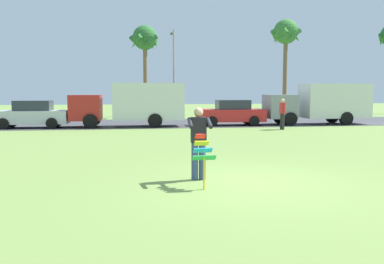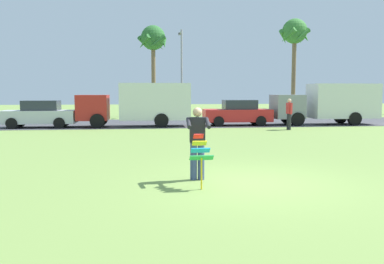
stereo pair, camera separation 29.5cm
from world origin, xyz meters
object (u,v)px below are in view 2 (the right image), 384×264
object	(u,v)px
kite_held	(200,152)
streetlight_pole	(181,68)
parked_car_red	(238,113)
parked_truck_red_cab	(141,103)
person_walker_near	(289,113)
parked_truck_grey_van	(330,103)
palm_tree_centre_far	(295,35)
person_kite_flyer	(197,140)
palm_tree_right_near	(153,41)
parked_car_silver	(40,115)

from	to	relation	value
kite_held	streetlight_pole	size ratio (longest dim) A/B	0.17
parked_car_red	streetlight_pole	bearing A→B (deg)	109.64
parked_truck_red_cab	parked_car_red	size ratio (longest dim) A/B	1.59
person_walker_near	parked_car_red	bearing A→B (deg)	124.21
parked_truck_grey_van	streetlight_pole	xyz separation A→B (m)	(-8.85, 7.70, 2.59)
kite_held	palm_tree_centre_far	bearing A→B (deg)	64.53
person_kite_flyer	person_walker_near	size ratio (longest dim) A/B	1.00
parked_truck_red_cab	person_walker_near	size ratio (longest dim) A/B	3.89
person_kite_flyer	parked_car_red	world-z (taller)	person_kite_flyer
parked_car_red	palm_tree_right_near	world-z (taller)	palm_tree_right_near
streetlight_pole	kite_held	bearing A→B (deg)	-94.80
kite_held	parked_truck_red_cab	xyz separation A→B (m)	(-1.25, 15.93, 0.63)
parked_car_silver	parked_truck_grey_van	size ratio (longest dim) A/B	0.63
streetlight_pole	palm_tree_right_near	bearing A→B (deg)	126.29
parked_car_red	palm_tree_centre_far	size ratio (longest dim) A/B	0.51
person_walker_near	palm_tree_centre_far	bearing A→B (deg)	67.71
parked_car_silver	palm_tree_centre_far	xyz separation A→B (m)	(18.97, 8.77, 6.12)
palm_tree_right_near	palm_tree_centre_far	world-z (taller)	palm_tree_centre_far
parked_car_silver	kite_held	bearing A→B (deg)	-65.69
palm_tree_centre_far	parked_truck_grey_van	bearing A→B (deg)	-96.04
parked_car_silver	streetlight_pole	bearing A→B (deg)	39.99
person_kite_flyer	kite_held	xyz separation A→B (m)	(-0.04, -0.78, -0.17)
palm_tree_centre_far	parked_car_silver	bearing A→B (deg)	-155.18
palm_tree_right_near	kite_held	bearing A→B (deg)	-89.67
person_kite_flyer	parked_truck_grey_van	size ratio (longest dim) A/B	0.26
person_kite_flyer	streetlight_pole	distance (m)	23.14
person_kite_flyer	kite_held	size ratio (longest dim) A/B	1.49
kite_held	parked_car_silver	xyz separation A→B (m)	(-7.20, 15.93, -0.01)
streetlight_pole	person_walker_near	distance (m)	12.30
parked_car_red	person_walker_near	world-z (taller)	person_walker_near
palm_tree_centre_far	streetlight_pole	distance (m)	10.26
person_kite_flyer	parked_car_red	bearing A→B (deg)	72.79
person_kite_flyer	person_walker_near	xyz separation A→B (m)	(6.84, 12.00, -0.02)
palm_tree_right_near	person_walker_near	distance (m)	16.41
kite_held	parked_truck_grey_van	xyz separation A→B (m)	(10.84, 15.93, 0.63)
parked_truck_grey_van	palm_tree_right_near	distance (m)	16.09
parked_car_red	streetlight_pole	world-z (taller)	streetlight_pole
parked_car_silver	person_kite_flyer	bearing A→B (deg)	-64.46
streetlight_pole	palm_tree_centre_far	bearing A→B (deg)	6.24
person_kite_flyer	kite_held	bearing A→B (deg)	-93.20
palm_tree_right_near	parked_truck_red_cab	bearing A→B (deg)	-95.88
parked_car_silver	parked_truck_grey_van	xyz separation A→B (m)	(18.04, 0.00, 0.64)
person_kite_flyer	parked_car_silver	xyz separation A→B (m)	(-7.24, 15.15, -0.18)
kite_held	person_walker_near	world-z (taller)	person_walker_near
palm_tree_right_near	person_walker_near	world-z (taller)	palm_tree_right_near
parked_car_red	streetlight_pole	distance (m)	8.79
palm_tree_right_near	streetlight_pole	size ratio (longest dim) A/B	1.11
palm_tree_centre_far	parked_truck_red_cab	bearing A→B (deg)	-146.02
parked_car_silver	palm_tree_centre_far	size ratio (longest dim) A/B	0.51
person_walker_near	kite_held	bearing A→B (deg)	-118.30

